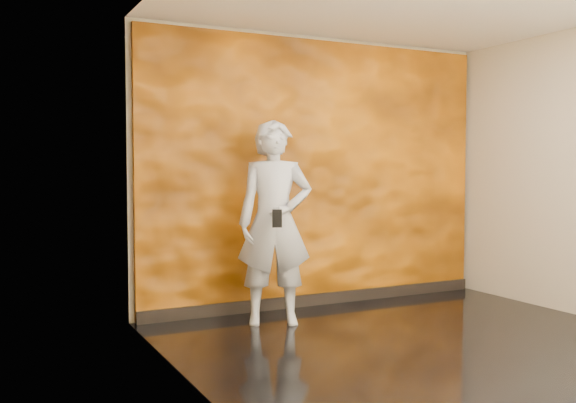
% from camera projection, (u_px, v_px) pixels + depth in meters
% --- Properties ---
extents(room, '(4.02, 4.02, 2.81)m').
position_uv_depth(room, '(444.00, 173.00, 4.96)').
color(room, black).
rests_on(room, ground).
extents(feature_wall, '(3.90, 0.06, 2.75)m').
position_uv_depth(feature_wall, '(320.00, 173.00, 6.71)').
color(feature_wall, orange).
rests_on(feature_wall, ground).
extents(baseboard, '(3.90, 0.04, 0.12)m').
position_uv_depth(baseboard, '(321.00, 299.00, 6.74)').
color(baseboard, black).
rests_on(baseboard, ground).
extents(man, '(0.80, 0.66, 1.87)m').
position_uv_depth(man, '(275.00, 222.00, 5.89)').
color(man, '#9C9FAC').
rests_on(man, ground).
extents(phone, '(0.09, 0.05, 0.16)m').
position_uv_depth(phone, '(277.00, 218.00, 5.61)').
color(phone, black).
rests_on(phone, man).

